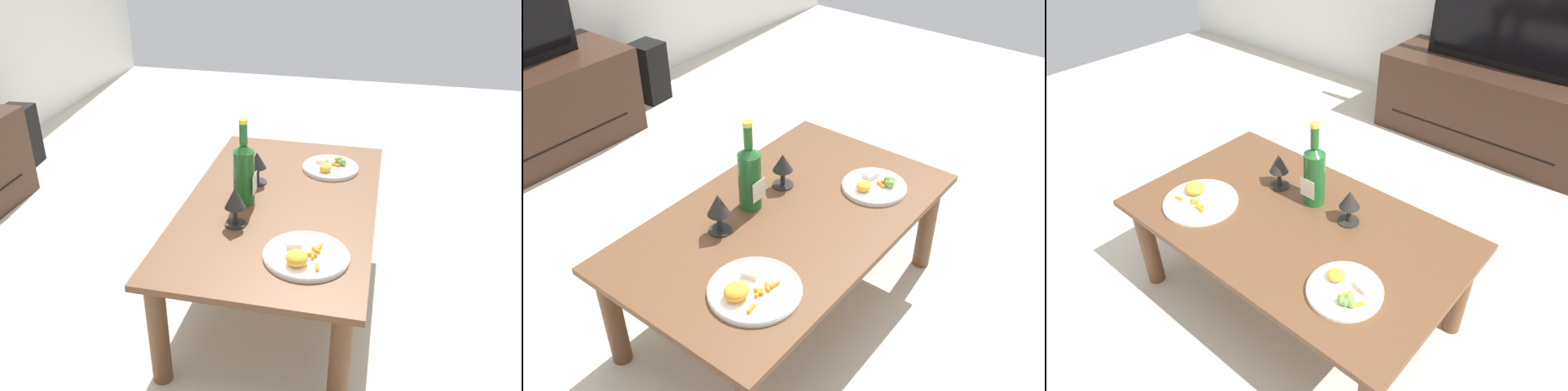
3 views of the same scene
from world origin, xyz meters
The scene contains 8 objects.
ground_plane centered at (0.00, 0.00, 0.00)m, with size 6.40×6.40×0.00m, color beige.
dining_table centered at (0.00, 0.00, 0.37)m, with size 1.25×0.74×0.44m.
floor_speaker centered at (0.94, 1.81, 0.19)m, with size 0.18×0.18×0.38m, color black.
wine_bottle centered at (-0.02, 0.14, 0.58)m, with size 0.08×0.08×0.34m.
goblet_left centered at (-0.20, 0.13, 0.54)m, with size 0.08×0.08×0.15m.
goblet_right centered at (0.15, 0.13, 0.54)m, with size 0.08×0.08×0.14m.
dinner_plate_left centered at (-0.35, -0.15, 0.46)m, with size 0.29×0.29×0.06m.
dinner_plate_right centered at (0.35, -0.16, 0.45)m, with size 0.24×0.24×0.05m.
Camera 1 is at (-1.90, -0.36, 1.52)m, focal length 39.02 mm.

